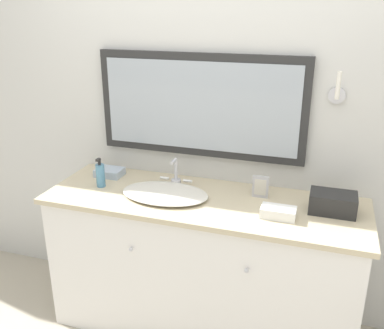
# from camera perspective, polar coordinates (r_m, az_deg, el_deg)

# --- Properties ---
(wall_back) EXTENTS (8.00, 0.18, 2.55)m
(wall_back) POSITION_cam_1_polar(r_m,az_deg,el_deg) (2.58, 3.63, 6.59)
(wall_back) COLOR silver
(wall_back) RESTS_ON ground_plane
(vanity_counter) EXTENTS (1.81, 0.61, 0.87)m
(vanity_counter) POSITION_cam_1_polar(r_m,az_deg,el_deg) (2.63, 1.39, -13.19)
(vanity_counter) COLOR white
(vanity_counter) RESTS_ON ground_plane
(sink_basin) EXTENTS (0.51, 0.38, 0.17)m
(sink_basin) POSITION_cam_1_polar(r_m,az_deg,el_deg) (2.45, -3.57, -3.76)
(sink_basin) COLOR silver
(sink_basin) RESTS_ON vanity_counter
(soap_bottle) EXTENTS (0.05, 0.05, 0.18)m
(soap_bottle) POSITION_cam_1_polar(r_m,az_deg,el_deg) (2.61, -12.12, -1.36)
(soap_bottle) COLOR teal
(soap_bottle) RESTS_ON vanity_counter
(appliance_box) EXTENTS (0.24, 0.16, 0.11)m
(appliance_box) POSITION_cam_1_polar(r_m,az_deg,el_deg) (2.36, 18.25, -4.89)
(appliance_box) COLOR black
(appliance_box) RESTS_ON vanity_counter
(picture_frame) EXTENTS (0.09, 0.01, 0.13)m
(picture_frame) POSITION_cam_1_polar(r_m,az_deg,el_deg) (2.44, 9.10, -2.96)
(picture_frame) COLOR #B2B2B7
(picture_frame) RESTS_ON vanity_counter
(hand_towel_near_sink) EXTENTS (0.17, 0.13, 0.05)m
(hand_towel_near_sink) POSITION_cam_1_polar(r_m,az_deg,el_deg) (2.78, -10.93, -1.01)
(hand_towel_near_sink) COLOR #A8B7C6
(hand_towel_near_sink) RESTS_ON vanity_counter
(hand_towel_far_corner) EXTENTS (0.18, 0.10, 0.05)m
(hand_towel_far_corner) POSITION_cam_1_polar(r_m,az_deg,el_deg) (2.25, 11.43, -6.27)
(hand_towel_far_corner) COLOR white
(hand_towel_far_corner) RESTS_ON vanity_counter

